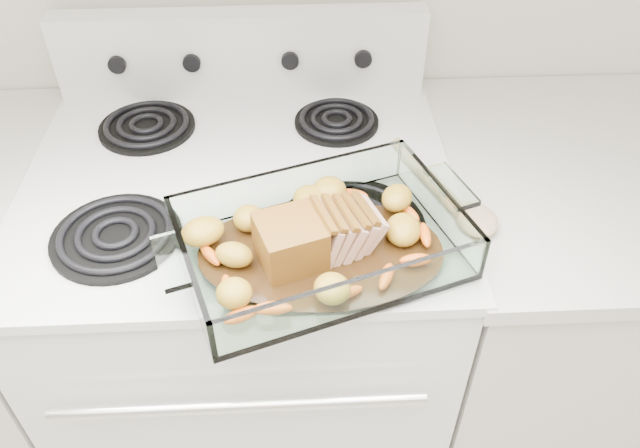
{
  "coord_description": "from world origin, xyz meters",
  "views": [
    {
      "loc": [
        0.1,
        0.75,
        1.63
      ],
      "look_at": [
        0.14,
        1.45,
        0.99
      ],
      "focal_mm": 35.0,
      "sensor_mm": 36.0,
      "label": 1
    }
  ],
  "objects_px": {
    "electric_range": "(256,330)",
    "pork_roast": "(308,235)",
    "counter_right": "(538,323)",
    "baking_dish": "(321,246)"
  },
  "relations": [
    {
      "from": "electric_range",
      "to": "pork_roast",
      "type": "height_order",
      "value": "electric_range"
    },
    {
      "from": "electric_range",
      "to": "counter_right",
      "type": "xyz_separation_m",
      "value": [
        0.66,
        -0.0,
        -0.02
      ]
    },
    {
      "from": "counter_right",
      "to": "baking_dish",
      "type": "xyz_separation_m",
      "value": [
        -0.53,
        -0.22,
        0.5
      ]
    },
    {
      "from": "baking_dish",
      "to": "pork_roast",
      "type": "bearing_deg",
      "value": 161.01
    },
    {
      "from": "electric_range",
      "to": "counter_right",
      "type": "bearing_deg",
      "value": -0.1
    },
    {
      "from": "electric_range",
      "to": "pork_roast",
      "type": "relative_size",
      "value": 5.79
    },
    {
      "from": "electric_range",
      "to": "counter_right",
      "type": "distance_m",
      "value": 0.67
    },
    {
      "from": "electric_range",
      "to": "pork_roast",
      "type": "bearing_deg",
      "value": -61.94
    },
    {
      "from": "baking_dish",
      "to": "counter_right",
      "type": "bearing_deg",
      "value": 3.99
    },
    {
      "from": "counter_right",
      "to": "baking_dish",
      "type": "bearing_deg",
      "value": -157.02
    }
  ]
}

